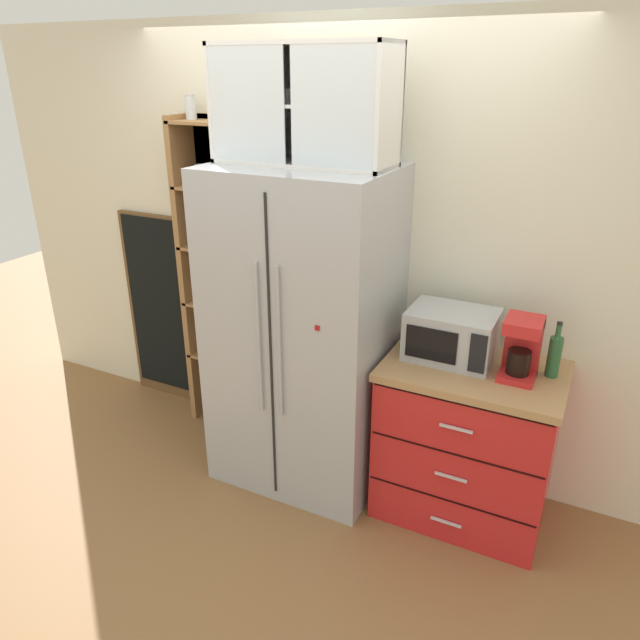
% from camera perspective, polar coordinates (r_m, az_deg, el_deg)
% --- Properties ---
extents(ground_plane, '(10.75, 10.75, 0.00)m').
position_cam_1_polar(ground_plane, '(3.80, -1.34, -13.82)').
color(ground_plane, olive).
extents(wall_back_cream, '(5.05, 0.10, 2.55)m').
position_cam_1_polar(wall_back_cream, '(3.54, 1.52, 6.60)').
color(wall_back_cream, silver).
rests_on(wall_back_cream, ground).
extents(refrigerator, '(0.95, 0.74, 1.83)m').
position_cam_1_polar(refrigerator, '(3.32, -1.55, -1.15)').
color(refrigerator, '#ADAFB5').
rests_on(refrigerator, ground).
extents(pantry_shelf_column, '(0.51, 0.27, 2.14)m').
position_cam_1_polar(pantry_shelf_column, '(3.88, -9.27, 4.35)').
color(pantry_shelf_column, brown).
rests_on(pantry_shelf_column, ground).
extents(counter_cabinet, '(0.90, 0.63, 0.89)m').
position_cam_1_polar(counter_cabinet, '(3.32, 13.95, -11.21)').
color(counter_cabinet, red).
rests_on(counter_cabinet, ground).
extents(microwave, '(0.44, 0.33, 0.26)m').
position_cam_1_polar(microwave, '(3.11, 12.57, -1.39)').
color(microwave, '#ADAFB5').
rests_on(microwave, counter_cabinet).
extents(coffee_maker, '(0.17, 0.20, 0.31)m').
position_cam_1_polar(coffee_maker, '(3.01, 18.86, -2.46)').
color(coffee_maker, red).
rests_on(coffee_maker, counter_cabinet).
extents(mug_red, '(0.12, 0.08, 0.10)m').
position_cam_1_polar(mug_red, '(3.05, 14.75, -3.80)').
color(mug_red, red).
rests_on(mug_red, counter_cabinet).
extents(bottle_green, '(0.06, 0.06, 0.29)m').
position_cam_1_polar(bottle_green, '(3.07, 21.70, -2.93)').
color(bottle_green, '#285B33').
rests_on(bottle_green, counter_cabinet).
extents(bottle_amber, '(0.07, 0.07, 0.24)m').
position_cam_1_polar(bottle_amber, '(3.04, 14.89, -2.73)').
color(bottle_amber, brown).
rests_on(bottle_amber, counter_cabinet).
extents(upper_cabinet, '(0.91, 0.32, 0.57)m').
position_cam_1_polar(upper_cabinet, '(3.07, -1.37, 20.04)').
color(upper_cabinet, silver).
rests_on(upper_cabinet, refrigerator).
extents(chalkboard_menu, '(0.60, 0.04, 1.38)m').
position_cam_1_polar(chalkboard_menu, '(4.37, -14.89, 1.04)').
color(chalkboard_menu, brown).
rests_on(chalkboard_menu, ground).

